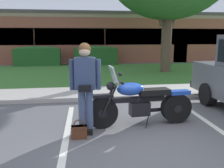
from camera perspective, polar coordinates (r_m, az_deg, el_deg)
ground_plane at (r=4.32m, az=10.41°, el=-13.78°), size 140.00×140.00×0.00m
curb_strip at (r=7.04m, az=2.72°, el=-3.20°), size 60.00×0.20×0.12m
concrete_walk at (r=7.85m, az=1.55°, el=-1.82°), size 60.00×1.50×0.08m
grass_lawn at (r=11.97m, az=-1.85°, el=2.66°), size 60.00×6.94×0.06m
stall_stripe_0 at (r=4.30m, az=-11.14°, el=-13.83°), size 0.24×4.40×0.01m
motorcycle at (r=4.97m, az=7.68°, el=-4.30°), size 2.24×0.82×1.26m
rider_person at (r=4.42m, az=-6.40°, el=0.47°), size 0.57×0.32×1.70m
handbag at (r=4.43m, az=-7.85°, el=-11.00°), size 0.28×0.13×0.36m
hedge_left at (r=15.58m, az=-17.33°, el=6.45°), size 2.76×0.90×1.24m
hedge_center_left at (r=15.42m, az=-3.91°, el=6.89°), size 2.71×0.90×1.24m
brick_building at (r=21.36m, az=-3.26°, el=11.05°), size 27.31×10.17×3.50m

